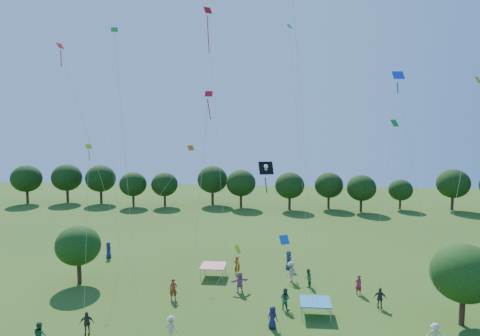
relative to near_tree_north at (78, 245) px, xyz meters
The scene contains 35 objects.
near_tree_north is the anchor object (origin of this frame).
near_tree_east 30.53m from the near_tree_north, ahead, with size 4.47×4.47×5.74m.
treeline 37.41m from the near_tree_north, 69.62° to the left, with size 88.01×8.77×6.77m.
tent_red_stripe 11.98m from the near_tree_north, 12.90° to the left, with size 2.20×2.20×1.10m.
tent_blue 20.71m from the near_tree_north, 12.47° to the right, with size 2.20×2.20×1.10m.
crowd_person_0 7.50m from the near_tree_north, 92.17° to the left, with size 0.82×0.44×1.67m, color navy.
crowd_person_1 14.19m from the near_tree_north, 13.55° to the left, with size 0.66×0.43×1.78m, color maroon.
crowd_person_2 11.26m from the near_tree_north, 76.21° to the right, with size 0.85×0.46×1.72m, color #2A623C.
crowd_person_3 28.53m from the near_tree_north, 16.93° to the right, with size 1.04×0.47×1.59m, color beige.
crowd_person_4 25.37m from the near_tree_north, ahead, with size 0.94×0.43×1.60m, color #3B372F.
crowd_person_5 14.43m from the near_tree_north, ahead, with size 1.63×0.58×1.75m, color #A96390.
crowd_person_6 19.26m from the near_tree_north, 16.23° to the left, with size 0.90×0.48×1.82m, color navy.
crowd_person_7 9.81m from the near_tree_north, 16.53° to the right, with size 0.64×0.41×1.72m, color maroon.
crowd_person_8 18.44m from the near_tree_north, 11.48° to the right, with size 0.82×0.45×1.67m, color #265A3B.
crowd_person_9 13.81m from the near_tree_north, 39.56° to the right, with size 0.98×0.44×1.50m, color beige.
crowd_person_10 10.25m from the near_tree_north, 61.45° to the right, with size 0.92×0.42×1.57m, color #3E3431.
crowd_person_12 18.48m from the near_tree_north, 21.50° to the right, with size 0.77×0.42×1.56m, color #1C1A4E.
crowd_person_13 24.06m from the near_tree_north, ahead, with size 0.61×0.39×1.64m, color #991B3F.
crowd_person_14 20.10m from the near_tree_north, ahead, with size 0.78×0.42×1.58m, color #2A622D.
crowd_person_15 18.75m from the near_tree_north, ahead, with size 1.18×0.53×1.81m, color #AA9E88.
pirate_kite 18.62m from the near_tree_north, 16.24° to the right, with size 2.06×4.43×9.97m.
red_high_kite 19.31m from the near_tree_north, ahead, with size 3.27×9.50×22.10m.
small_kite_0 18.38m from the near_tree_north, 37.01° to the right, with size 1.91×1.45×14.56m.
small_kite_1 12.12m from the near_tree_north, 45.14° to the left, with size 6.82×3.78×10.43m.
small_kite_2 17.73m from the near_tree_north, 33.66° to the right, with size 3.32×1.31×5.41m.
small_kite_3 14.59m from the near_tree_north, 45.12° to the right, with size 1.09×0.88×18.91m.
small_kite_4 28.43m from the near_tree_north, 12.37° to the right, with size 3.64×0.58×16.08m.
small_kite_5 24.12m from the near_tree_north, 22.28° to the right, with size 2.36×2.15×21.17m.
small_kite_6 10.41m from the near_tree_north, 83.56° to the left, with size 1.81×2.69×15.23m.
small_kite_7 22.22m from the near_tree_north, 19.94° to the right, with size 2.07×0.71×18.92m.
small_kite_8 12.92m from the near_tree_north, 58.82° to the right, with size 6.48×2.55×18.48m.
small_kite_9 31.79m from the near_tree_north, ahead, with size 2.68×1.34×15.76m.
small_kite_10 11.07m from the near_tree_north, 58.77° to the right, with size 0.73×2.93×11.29m.
small_kite_11 26.98m from the near_tree_north, ahead, with size 1.87×0.64×12.96m.
small_kite_12 20.03m from the near_tree_north, 25.19° to the right, with size 2.39×2.46×5.76m.
Camera 1 is at (2.68, -14.36, 14.05)m, focal length 32.00 mm.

